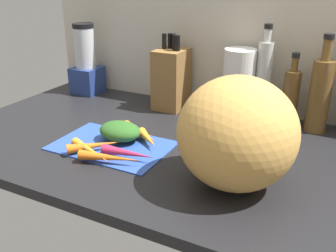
# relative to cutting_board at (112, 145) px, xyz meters

# --- Properties ---
(ground_plane) EXTENTS (1.70, 0.80, 0.03)m
(ground_plane) POSITION_rel_cutting_board_xyz_m (0.28, 0.11, -0.02)
(ground_plane) COLOR black
(wall_back) EXTENTS (1.70, 0.03, 0.60)m
(wall_back) POSITION_rel_cutting_board_xyz_m (0.28, 0.50, 0.30)
(wall_back) COLOR beige
(wall_back) RESTS_ON ground_plane
(cutting_board) EXTENTS (0.34, 0.23, 0.01)m
(cutting_board) POSITION_rel_cutting_board_xyz_m (0.00, 0.00, 0.00)
(cutting_board) COLOR #2D51B7
(cutting_board) RESTS_ON ground_plane
(carrot_0) EXTENTS (0.18, 0.07, 0.03)m
(carrot_0) POSITION_rel_cutting_board_xyz_m (0.06, -0.10, 0.02)
(carrot_0) COLOR orange
(carrot_0) RESTS_ON cutting_board
(carrot_1) EXTENTS (0.12, 0.05, 0.02)m
(carrot_1) POSITION_rel_cutting_board_xyz_m (0.04, -0.10, 0.01)
(carrot_1) COLOR #B2264C
(carrot_1) RESTS_ON cutting_board
(carrot_2) EXTENTS (0.17, 0.08, 0.03)m
(carrot_2) POSITION_rel_cutting_board_xyz_m (-0.01, -0.09, 0.02)
(carrot_2) COLOR orange
(carrot_2) RESTS_ON cutting_board
(carrot_3) EXTENTS (0.16, 0.09, 0.04)m
(carrot_3) POSITION_rel_cutting_board_xyz_m (0.05, 0.07, 0.02)
(carrot_3) COLOR orange
(carrot_3) RESTS_ON cutting_board
(carrot_4) EXTENTS (0.13, 0.13, 0.03)m
(carrot_4) POSITION_rel_cutting_board_xyz_m (-0.02, -0.06, 0.02)
(carrot_4) COLOR orange
(carrot_4) RESTS_ON cutting_board
(carrot_5) EXTENTS (0.14, 0.05, 0.03)m
(carrot_5) POSITION_rel_cutting_board_xyz_m (0.03, 0.07, 0.02)
(carrot_5) COLOR orange
(carrot_5) RESTS_ON cutting_board
(carrot_6) EXTENTS (0.11, 0.09, 0.03)m
(carrot_6) POSITION_rel_cutting_board_xyz_m (0.09, 0.05, 0.02)
(carrot_6) COLOR orange
(carrot_6) RESTS_ON cutting_board
(carrot_7) EXTENTS (0.16, 0.05, 0.03)m
(carrot_7) POSITION_rel_cutting_board_xyz_m (0.09, -0.05, 0.02)
(carrot_7) COLOR #B2264C
(carrot_7) RESTS_ON cutting_board
(carrot_greens_pile) EXTENTS (0.13, 0.10, 0.06)m
(carrot_greens_pile) POSITION_rel_cutting_board_xyz_m (0.01, 0.04, 0.03)
(carrot_greens_pile) COLOR #2D6023
(carrot_greens_pile) RESTS_ON cutting_board
(winter_squash) EXTENTS (0.29, 0.28, 0.27)m
(winter_squash) POSITION_rel_cutting_board_xyz_m (0.39, -0.04, 0.13)
(winter_squash) COLOR gold
(winter_squash) RESTS_ON ground_plane
(knife_block) EXTENTS (0.11, 0.14, 0.28)m
(knife_block) POSITION_rel_cutting_board_xyz_m (0.00, 0.39, 0.11)
(knife_block) COLOR olive
(knife_block) RESTS_ON ground_plane
(blender_appliance) EXTENTS (0.11, 0.11, 0.29)m
(blender_appliance) POSITION_rel_cutting_board_xyz_m (-0.40, 0.40, 0.12)
(blender_appliance) COLOR navy
(blender_appliance) RESTS_ON ground_plane
(paper_towel_roll) EXTENTS (0.11, 0.11, 0.24)m
(paper_towel_roll) POSITION_rel_cutting_board_xyz_m (0.26, 0.41, 0.12)
(paper_towel_roll) COLOR white
(paper_towel_roll) RESTS_ON ground_plane
(bottle_0) EXTENTS (0.05, 0.05, 0.33)m
(bottle_0) POSITION_rel_cutting_board_xyz_m (0.34, 0.42, 0.14)
(bottle_0) COLOR silver
(bottle_0) RESTS_ON ground_plane
(bottle_1) EXTENTS (0.05, 0.05, 0.25)m
(bottle_1) POSITION_rel_cutting_board_xyz_m (0.43, 0.42, 0.10)
(bottle_1) COLOR brown
(bottle_1) RESTS_ON ground_plane
(bottle_2) EXTENTS (0.07, 0.07, 0.31)m
(bottle_2) POSITION_rel_cutting_board_xyz_m (0.52, 0.40, 0.12)
(bottle_2) COLOR brown
(bottle_2) RESTS_ON ground_plane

